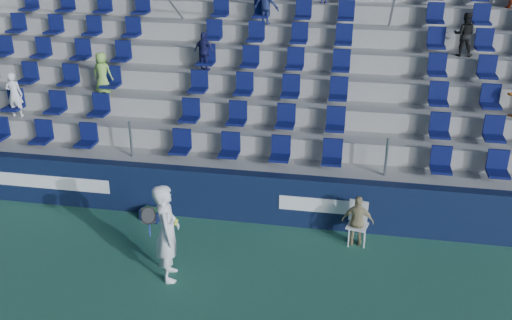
{
  "coord_description": "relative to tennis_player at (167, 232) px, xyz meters",
  "views": [
    {
      "loc": [
        2.25,
        -8.35,
        6.66
      ],
      "look_at": [
        0.2,
        2.8,
        1.7
      ],
      "focal_mm": 40.0,
      "sensor_mm": 36.0,
      "label": 1
    }
  ],
  "objects": [
    {
      "name": "line_judge",
      "position": [
        3.6,
        1.87,
        -0.43
      ],
      "size": [
        0.69,
        0.31,
        1.16
      ],
      "primitive_type": "imported",
      "rotation": [
        0.0,
        0.0,
        3.11
      ],
      "color": "tan",
      "rests_on": "ground"
    },
    {
      "name": "ball_bin",
      "position": [
        -1.15,
        2.12,
        -0.86
      ],
      "size": [
        0.55,
        0.43,
        0.27
      ],
      "color": "#0E1534",
      "rests_on": "ground"
    },
    {
      "name": "ground",
      "position": [
        1.14,
        -0.63,
        -1.01
      ],
      "size": [
        70.0,
        70.0,
        0.0
      ],
      "primitive_type": "plane",
      "color": "#2A624C",
      "rests_on": "ground"
    },
    {
      "name": "line_judge_chair",
      "position": [
        3.6,
        2.02,
        -0.47
      ],
      "size": [
        0.5,
        0.51,
        0.95
      ],
      "color": "white",
      "rests_on": "ground"
    },
    {
      "name": "sponsor_wall",
      "position": [
        1.14,
        2.52,
        -0.41
      ],
      "size": [
        24.0,
        0.32,
        1.2
      ],
      "color": "#0E1936",
      "rests_on": "ground"
    },
    {
      "name": "tennis_player",
      "position": [
        0.0,
        0.0,
        0.0
      ],
      "size": [
        0.74,
        0.84,
        2.01
      ],
      "color": "white",
      "rests_on": "ground"
    },
    {
      "name": "grandstand",
      "position": [
        1.14,
        7.61,
        1.13
      ],
      "size": [
        24.0,
        8.17,
        6.63
      ],
      "color": "gray",
      "rests_on": "ground"
    }
  ]
}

